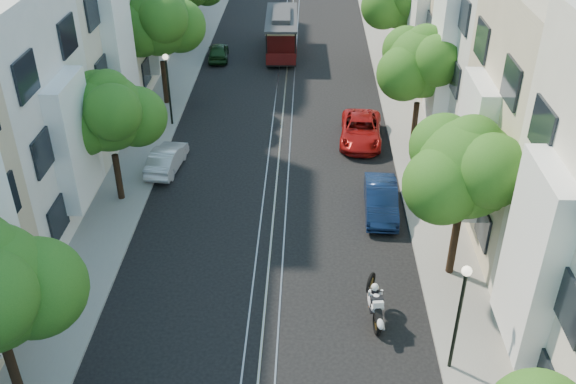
# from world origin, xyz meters

# --- Properties ---
(ground) EXTENTS (200.00, 200.00, 0.00)m
(ground) POSITION_xyz_m (0.00, 28.00, 0.00)
(ground) COLOR black
(ground) RESTS_ON ground
(sidewalk_east) EXTENTS (2.50, 80.00, 0.12)m
(sidewalk_east) POSITION_xyz_m (7.25, 28.00, 0.06)
(sidewalk_east) COLOR gray
(sidewalk_east) RESTS_ON ground
(sidewalk_west) EXTENTS (2.50, 80.00, 0.12)m
(sidewalk_west) POSITION_xyz_m (-7.25, 28.00, 0.06)
(sidewalk_west) COLOR gray
(sidewalk_west) RESTS_ON ground
(rail_left) EXTENTS (0.06, 80.00, 0.02)m
(rail_left) POSITION_xyz_m (-0.55, 28.00, 0.01)
(rail_left) COLOR gray
(rail_left) RESTS_ON ground
(rail_slot) EXTENTS (0.06, 80.00, 0.02)m
(rail_slot) POSITION_xyz_m (0.00, 28.00, 0.01)
(rail_slot) COLOR gray
(rail_slot) RESTS_ON ground
(rail_right) EXTENTS (0.06, 80.00, 0.02)m
(rail_right) POSITION_xyz_m (0.55, 28.00, 0.01)
(rail_right) COLOR gray
(rail_right) RESTS_ON ground
(lane_line) EXTENTS (0.08, 80.00, 0.01)m
(lane_line) POSITION_xyz_m (0.00, 28.00, 0.00)
(lane_line) COLOR tan
(lane_line) RESTS_ON ground
(townhouses_east) EXTENTS (7.75, 72.00, 12.00)m
(townhouses_east) POSITION_xyz_m (11.87, 27.91, 5.18)
(townhouses_east) COLOR beige
(townhouses_east) RESTS_ON ground
(townhouses_west) EXTENTS (7.75, 72.00, 11.76)m
(townhouses_west) POSITION_xyz_m (-11.87, 27.91, 5.08)
(townhouses_west) COLOR silver
(townhouses_west) RESTS_ON ground
(tree_e_b) EXTENTS (4.93, 4.08, 6.68)m
(tree_e_b) POSITION_xyz_m (7.26, 8.98, 4.73)
(tree_e_b) COLOR black
(tree_e_b) RESTS_ON ground
(tree_e_c) EXTENTS (4.84, 3.99, 6.52)m
(tree_e_c) POSITION_xyz_m (7.26, 19.98, 4.60)
(tree_e_c) COLOR black
(tree_e_c) RESTS_ON ground
(tree_e_d) EXTENTS (5.01, 4.16, 6.85)m
(tree_e_d) POSITION_xyz_m (7.26, 30.98, 4.87)
(tree_e_d) COLOR black
(tree_e_d) RESTS_ON ground
(tree_w_b) EXTENTS (4.72, 3.87, 6.27)m
(tree_w_b) POSITION_xyz_m (-7.14, 13.98, 4.40)
(tree_w_b) COLOR black
(tree_w_b) RESTS_ON ground
(tree_w_c) EXTENTS (5.13, 4.28, 7.09)m
(tree_w_c) POSITION_xyz_m (-7.14, 24.98, 5.07)
(tree_w_c) COLOR black
(tree_w_c) RESTS_ON ground
(lamp_east) EXTENTS (0.32, 0.32, 4.16)m
(lamp_east) POSITION_xyz_m (6.30, 4.00, 2.85)
(lamp_east) COLOR black
(lamp_east) RESTS_ON ground
(lamp_west) EXTENTS (0.32, 0.32, 4.16)m
(lamp_west) POSITION_xyz_m (-6.30, 22.00, 2.85)
(lamp_west) COLOR black
(lamp_west) RESTS_ON ground
(sportbike_rider) EXTENTS (0.62, 2.19, 1.57)m
(sportbike_rider) POSITION_xyz_m (3.97, 6.20, 0.89)
(sportbike_rider) COLOR black
(sportbike_rider) RESTS_ON ground
(cable_car) EXTENTS (2.43, 7.22, 2.75)m
(cable_car) POSITION_xyz_m (-0.50, 34.44, 1.63)
(cable_car) COLOR black
(cable_car) RESTS_ON ground
(parked_car_e_mid) EXTENTS (1.56, 4.09, 1.33)m
(parked_car_e_mid) POSITION_xyz_m (4.86, 13.34, 0.67)
(parked_car_e_mid) COLOR #0B193A
(parked_car_e_mid) RESTS_ON ground
(parked_car_e_far) EXTENTS (2.54, 4.89, 1.32)m
(parked_car_e_far) POSITION_xyz_m (4.40, 20.41, 0.66)
(parked_car_e_far) COLOR #9B0F0E
(parked_car_e_far) RESTS_ON ground
(parked_car_w_mid) EXTENTS (1.67, 3.77, 1.20)m
(parked_car_w_mid) POSITION_xyz_m (-5.60, 16.98, 0.60)
(parked_car_w_mid) COLOR silver
(parked_car_w_mid) RESTS_ON ground
(parked_car_w_far) EXTENTS (1.67, 3.58, 1.19)m
(parked_car_w_far) POSITION_xyz_m (-4.98, 32.92, 0.59)
(parked_car_w_far) COLOR black
(parked_car_w_far) RESTS_ON ground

